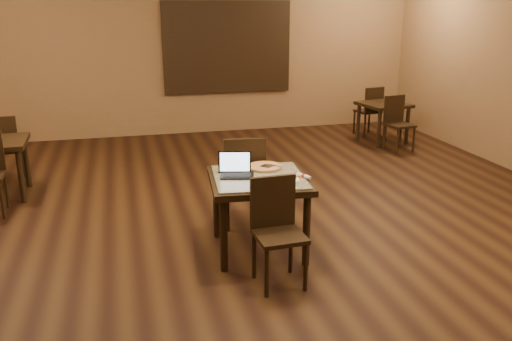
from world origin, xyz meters
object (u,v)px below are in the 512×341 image
object	(u,v)px
other_table_a	(383,110)
other_table_b_chair_far	(4,145)
chair_main_near	(276,225)
pizza_pan	(265,168)
other_table_a_chair_near	(397,120)
laptop	(236,169)
chair_main_far	(244,176)
tiled_table	(259,187)
other_table_a_chair_far	(370,108)

from	to	relation	value
other_table_a	other_table_b_chair_far	size ratio (longest dim) A/B	0.92
chair_main_near	pizza_pan	distance (m)	0.90
other_table_a	other_table_a_chair_near	distance (m)	0.53
laptop	other_table_a_chair_near	distance (m)	4.50
chair_main_far	pizza_pan	size ratio (longest dim) A/B	2.91
tiled_table	other_table_a_chair_far	distance (m)	5.22
pizza_pan	other_table_a	bearing A→B (deg)	48.21
other_table_a	other_table_a_chair_far	distance (m)	0.53
chair_main_far	other_table_a_chair_far	xyz separation A→B (m)	(3.17, 3.53, -0.07)
chair_main_far	tiled_table	bearing A→B (deg)	96.10
laptop	other_table_b_chair_far	world-z (taller)	laptop
chair_main_near	laptop	distance (m)	0.80
other_table_a	other_table_a_chair_near	world-z (taller)	other_table_a_chair_near
other_table_a	other_table_a_chair_near	bearing A→B (deg)	-102.01
tiled_table	other_table_b_chair_far	world-z (taller)	other_table_b_chair_far
other_table_a	other_table_a_chair_near	size ratio (longest dim) A/B	0.96
other_table_a_chair_near	pizza_pan	bearing A→B (deg)	-146.89
chair_main_far	other_table_b_chair_far	world-z (taller)	chair_main_far
chair_main_far	laptop	world-z (taller)	chair_main_far
tiled_table	pizza_pan	world-z (taller)	pizza_pan
chair_main_far	laptop	xyz separation A→B (m)	(-0.19, -0.51, 0.25)
tiled_table	other_table_a_chair_near	world-z (taller)	other_table_a_chair_near
chair_main_near	chair_main_far	world-z (taller)	chair_main_far
tiled_table	chair_main_near	distance (m)	0.63
laptop	other_table_a	size ratio (longest dim) A/B	0.41
other_table_a	other_table_a_chair_far	bearing A→B (deg)	77.99
other_table_a_chair_far	pizza_pan	bearing A→B (deg)	41.66
chair_main_near	other_table_a_chair_near	xyz separation A→B (m)	(3.14, 3.72, -0.02)
chair_main_near	pizza_pan	bearing A→B (deg)	78.37
chair_main_far	other_table_a	size ratio (longest dim) A/B	1.18
other_table_b_chair_far	other_table_a_chair_far	bearing A→B (deg)	-169.32
pizza_pan	other_table_a	xyz separation A→B (m)	(3.03, 3.39, -0.19)
chair_main_near	other_table_a_chair_far	distance (m)	5.72
other_table_a	tiled_table	bearing A→B (deg)	-141.40
other_table_a_chair_far	chair_main_far	bearing A→B (deg)	37.68
pizza_pan	other_table_a_chair_near	bearing A→B (deg)	43.56
other_table_a_chair_far	other_table_b_chair_far	size ratio (longest dim) A/B	0.96
tiled_table	other_table_b_chair_far	distance (m)	3.95
pizza_pan	other_table_a_chair_near	size ratio (longest dim) A/B	0.39
chair_main_far	other_table_a	distance (m)	4.36
other_table_b_chair_far	chair_main_near	bearing A→B (deg)	126.81
pizza_pan	chair_main_far	bearing A→B (deg)	109.04
chair_main_far	laptop	size ratio (longest dim) A/B	2.85
tiled_table	pizza_pan	bearing A→B (deg)	68.76
chair_main_far	other_table_b_chair_far	distance (m)	3.53
chair_main_far	laptop	bearing A→B (deg)	74.78
chair_main_near	chair_main_far	size ratio (longest dim) A/B	0.92
tiled_table	other_table_a_chair_near	xyz separation A→B (m)	(3.13, 3.10, -0.16)
tiled_table	pizza_pan	size ratio (longest dim) A/B	2.88
tiled_table	other_table_a	bearing A→B (deg)	54.37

